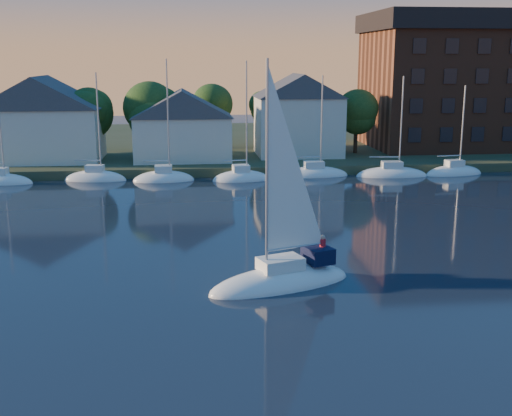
{
  "coord_description": "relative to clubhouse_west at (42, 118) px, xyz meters",
  "views": [
    {
      "loc": [
        -5.56,
        -18.29,
        12.48
      ],
      "look_at": [
        -1.18,
        22.0,
        3.06
      ],
      "focal_mm": 45.0,
      "sensor_mm": 36.0,
      "label": 1
    }
  ],
  "objects": [
    {
      "name": "shoreline_land",
      "position": [
        22.0,
        17.0,
        -5.93
      ],
      "size": [
        160.0,
        50.0,
        2.0
      ],
      "primitive_type": "cube",
      "color": "#384226",
      "rests_on": "ground"
    },
    {
      "name": "wooden_dock",
      "position": [
        22.0,
        -6.0,
        -5.93
      ],
      "size": [
        120.0,
        3.0,
        1.0
      ],
      "primitive_type": "cube",
      "color": "brown",
      "rests_on": "ground"
    },
    {
      "name": "clubhouse_west",
      "position": [
        0.0,
        0.0,
        0.0
      ],
      "size": [
        13.65,
        9.45,
        9.64
      ],
      "color": "silver",
      "rests_on": "shoreline_land"
    },
    {
      "name": "clubhouse_centre",
      "position": [
        16.0,
        -1.0,
        -0.8
      ],
      "size": [
        11.55,
        8.4,
        8.08
      ],
      "color": "silver",
      "rests_on": "shoreline_land"
    },
    {
      "name": "clubhouse_east",
      "position": [
        30.0,
        1.0,
        0.07
      ],
      "size": [
        10.5,
        8.4,
        9.8
      ],
      "color": "silver",
      "rests_on": "shoreline_land"
    },
    {
      "name": "condo_block",
      "position": [
        56.0,
        6.95,
        3.86
      ],
      "size": [
        31.0,
        17.0,
        17.4
      ],
      "color": "brown",
      "rests_on": "shoreline_land"
    },
    {
      "name": "tree_line",
      "position": [
        24.0,
        5.0,
        1.24
      ],
      "size": [
        93.4,
        5.4,
        8.9
      ],
      "color": "#3C281B",
      "rests_on": "shoreline_land"
    },
    {
      "name": "moored_fleet",
      "position": [
        14.0,
        -9.0,
        -5.83
      ],
      "size": [
        71.5,
        2.4,
        12.05
      ],
      "color": "white",
      "rests_on": "ground"
    },
    {
      "name": "hero_sailboat",
      "position": [
        21.65,
        -42.28,
        -5.36
      ],
      "size": [
        9.13,
        5.51,
        13.64
      ],
      "rotation": [
        0.0,
        0.0,
        3.48
      ],
      "color": "white",
      "rests_on": "ground"
    }
  ]
}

